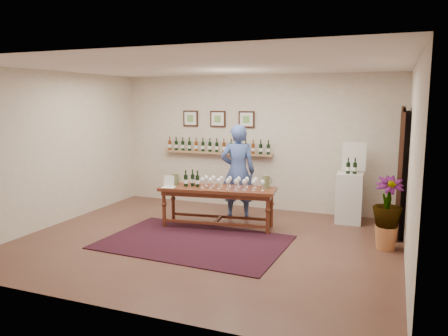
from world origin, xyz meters
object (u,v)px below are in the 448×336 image
(potted_plant, at_px, (387,213))
(person, at_px, (238,172))
(display_pedestal, at_px, (349,198))
(tasting_table, at_px, (218,193))

(potted_plant, xyz_separation_m, person, (-2.75, 0.89, 0.34))
(display_pedestal, xyz_separation_m, potted_plant, (0.69, -1.33, 0.10))
(display_pedestal, relative_size, potted_plant, 0.96)
(potted_plant, bearing_deg, display_pedestal, 117.39)
(tasting_table, xyz_separation_m, person, (0.12, 0.74, 0.29))
(tasting_table, relative_size, display_pedestal, 2.27)
(tasting_table, height_order, potted_plant, potted_plant)
(display_pedestal, xyz_separation_m, person, (-2.06, -0.44, 0.44))
(display_pedestal, relative_size, person, 0.51)
(potted_plant, height_order, person, person)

